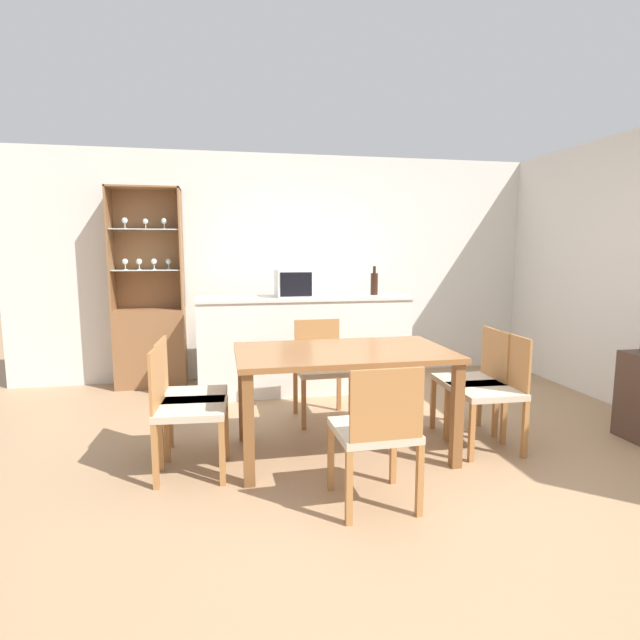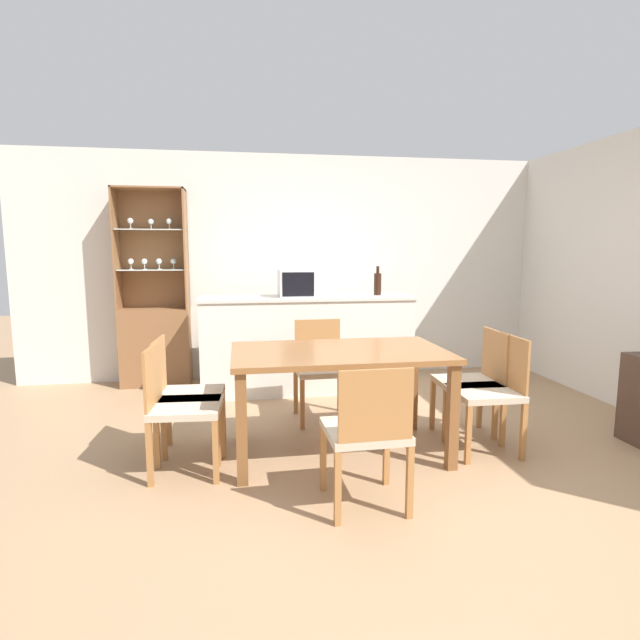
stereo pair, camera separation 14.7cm
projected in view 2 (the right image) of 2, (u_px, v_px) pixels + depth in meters
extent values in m
plane|color=#A37F5B|center=(384.00, 464.00, 3.47)|extent=(18.00, 18.00, 0.00)
cube|color=silver|center=(322.00, 267.00, 5.86)|extent=(6.80, 0.06, 2.55)
cube|color=silver|center=(307.00, 345.00, 5.24)|extent=(2.17, 0.54, 0.97)
cube|color=beige|center=(307.00, 298.00, 5.17)|extent=(2.20, 0.57, 0.03)
cube|color=brown|center=(156.00, 347.00, 5.48)|extent=(0.73, 0.34, 0.84)
cube|color=brown|center=(154.00, 249.00, 5.49)|extent=(0.73, 0.02, 1.28)
cube|color=brown|center=(117.00, 249.00, 5.28)|extent=(0.02, 0.34, 1.28)
cube|color=brown|center=(186.00, 249.00, 5.39)|extent=(0.02, 0.34, 1.28)
cube|color=brown|center=(149.00, 189.00, 5.25)|extent=(0.73, 0.34, 0.02)
cube|color=silver|center=(153.00, 270.00, 5.37)|extent=(0.69, 0.30, 0.01)
cube|color=silver|center=(151.00, 230.00, 5.31)|extent=(0.69, 0.30, 0.01)
cylinder|color=silver|center=(131.00, 269.00, 5.33)|extent=(0.04, 0.04, 0.01)
cylinder|color=silver|center=(131.00, 266.00, 5.33)|extent=(0.01, 0.01, 0.06)
sphere|color=silver|center=(131.00, 261.00, 5.32)|extent=(0.06, 0.06, 0.06)
cylinder|color=silver|center=(131.00, 229.00, 5.24)|extent=(0.04, 0.04, 0.01)
cylinder|color=silver|center=(131.00, 226.00, 5.23)|extent=(0.01, 0.01, 0.06)
sphere|color=silver|center=(130.00, 221.00, 5.23)|extent=(0.06, 0.06, 0.06)
cylinder|color=silver|center=(145.00, 269.00, 5.31)|extent=(0.04, 0.04, 0.01)
cylinder|color=silver|center=(145.00, 266.00, 5.31)|extent=(0.01, 0.01, 0.06)
sphere|color=silver|center=(144.00, 261.00, 5.30)|extent=(0.06, 0.06, 0.06)
cylinder|color=silver|center=(151.00, 229.00, 5.34)|extent=(0.04, 0.04, 0.01)
cylinder|color=silver|center=(151.00, 226.00, 5.33)|extent=(0.01, 0.01, 0.06)
sphere|color=silver|center=(151.00, 221.00, 5.33)|extent=(0.06, 0.06, 0.06)
cylinder|color=silver|center=(159.00, 269.00, 5.36)|extent=(0.04, 0.04, 0.01)
cylinder|color=silver|center=(159.00, 266.00, 5.35)|extent=(0.01, 0.01, 0.06)
sphere|color=silver|center=(159.00, 261.00, 5.34)|extent=(0.06, 0.06, 0.06)
cylinder|color=silver|center=(169.00, 229.00, 5.31)|extent=(0.04, 0.04, 0.01)
cylinder|color=silver|center=(169.00, 226.00, 5.31)|extent=(0.01, 0.01, 0.06)
sphere|color=silver|center=(169.00, 221.00, 5.30)|extent=(0.06, 0.06, 0.06)
cylinder|color=silver|center=(174.00, 269.00, 5.40)|extent=(0.04, 0.04, 0.01)
cylinder|color=silver|center=(174.00, 266.00, 5.40)|extent=(0.01, 0.01, 0.06)
sphere|color=silver|center=(173.00, 261.00, 5.39)|extent=(0.06, 0.06, 0.06)
cube|color=brown|center=(339.00, 353.00, 3.56)|extent=(1.52, 0.90, 0.04)
cube|color=brown|center=(242.00, 429.00, 3.12)|extent=(0.07, 0.07, 0.73)
cube|color=brown|center=(453.00, 417.00, 3.35)|extent=(0.07, 0.07, 0.73)
cube|color=brown|center=(241.00, 394.00, 3.88)|extent=(0.07, 0.07, 0.73)
cube|color=brown|center=(413.00, 386.00, 4.11)|extent=(0.07, 0.07, 0.73)
cube|color=#C1B299|center=(467.00, 383.00, 3.91)|extent=(0.47, 0.47, 0.05)
cube|color=#A8703D|center=(495.00, 355.00, 3.90)|extent=(0.04, 0.41, 0.39)
cube|color=#A8703D|center=(451.00, 421.00, 3.71)|extent=(0.04, 0.04, 0.42)
cube|color=#A8703D|center=(432.00, 405.00, 4.12)|extent=(0.04, 0.04, 0.42)
cube|color=#A8703D|center=(503.00, 419.00, 3.76)|extent=(0.04, 0.04, 0.42)
cube|color=#A8703D|center=(480.00, 403.00, 4.16)|extent=(0.04, 0.04, 0.42)
cube|color=#C1B299|center=(364.00, 431.00, 2.88)|extent=(0.46, 0.46, 0.05)
cube|color=#A8703D|center=(376.00, 405.00, 2.64)|extent=(0.41, 0.03, 0.39)
cube|color=#A8703D|center=(323.00, 457.00, 3.07)|extent=(0.04, 0.04, 0.42)
cube|color=#A8703D|center=(386.00, 453.00, 3.15)|extent=(0.04, 0.04, 0.42)
cube|color=#A8703D|center=(338.00, 488.00, 2.67)|extent=(0.04, 0.04, 0.42)
cube|color=#A8703D|center=(410.00, 482.00, 2.75)|extent=(0.04, 0.04, 0.42)
cube|color=#C1B299|center=(187.00, 407.00, 3.30)|extent=(0.48, 0.48, 0.05)
cube|color=#A8703D|center=(152.00, 376.00, 3.25)|extent=(0.05, 0.41, 0.39)
cube|color=#A8703D|center=(222.00, 429.00, 3.56)|extent=(0.04, 0.04, 0.42)
cube|color=#A8703D|center=(216.00, 452.00, 3.15)|extent=(0.04, 0.04, 0.42)
cube|color=#A8703D|center=(164.00, 431.00, 3.52)|extent=(0.04, 0.04, 0.42)
cube|color=#A8703D|center=(150.00, 454.00, 3.12)|extent=(0.04, 0.04, 0.42)
cube|color=#C1B299|center=(322.00, 370.00, 4.33)|extent=(0.46, 0.46, 0.05)
cube|color=#A8703D|center=(317.00, 341.00, 4.51)|extent=(0.41, 0.03, 0.39)
cube|color=#A8703D|center=(350.00, 402.00, 4.20)|extent=(0.04, 0.04, 0.42)
cube|color=#A8703D|center=(302.00, 404.00, 4.13)|extent=(0.04, 0.04, 0.42)
cube|color=#A8703D|center=(339.00, 388.00, 4.60)|extent=(0.04, 0.04, 0.42)
cube|color=#A8703D|center=(296.00, 391.00, 4.53)|extent=(0.04, 0.04, 0.42)
cube|color=#C1B299|center=(191.00, 396.00, 3.57)|extent=(0.47, 0.47, 0.05)
cube|color=#A8703D|center=(159.00, 367.00, 3.52)|extent=(0.04, 0.41, 0.39)
cube|color=#A8703D|center=(223.00, 417.00, 3.82)|extent=(0.04, 0.04, 0.42)
cube|color=#A8703D|center=(218.00, 436.00, 3.42)|extent=(0.04, 0.04, 0.42)
cube|color=#A8703D|center=(169.00, 418.00, 3.78)|extent=(0.04, 0.04, 0.42)
cube|color=#A8703D|center=(157.00, 439.00, 3.38)|extent=(0.04, 0.04, 0.42)
cube|color=#C1B299|center=(484.00, 393.00, 3.64)|extent=(0.46, 0.46, 0.05)
cube|color=#A8703D|center=(513.00, 363.00, 3.64)|extent=(0.03, 0.41, 0.39)
cube|color=#A8703D|center=(468.00, 435.00, 3.45)|extent=(0.04, 0.04, 0.42)
cube|color=#A8703D|center=(445.00, 416.00, 3.85)|extent=(0.04, 0.04, 0.42)
cube|color=#A8703D|center=(523.00, 432.00, 3.50)|extent=(0.04, 0.04, 0.42)
cube|color=#A8703D|center=(495.00, 413.00, 3.90)|extent=(0.04, 0.04, 0.42)
cube|color=silver|center=(303.00, 283.00, 5.15)|extent=(0.50, 0.39, 0.28)
cube|color=black|center=(298.00, 284.00, 4.95)|extent=(0.32, 0.01, 0.24)
cylinder|color=black|center=(378.00, 284.00, 5.32)|extent=(0.08, 0.08, 0.23)
cylinder|color=black|center=(378.00, 270.00, 5.30)|extent=(0.03, 0.03, 0.07)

